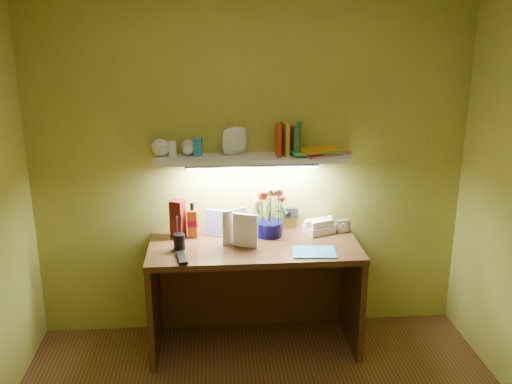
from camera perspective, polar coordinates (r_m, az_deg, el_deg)
The scene contains 13 objects.
desk at distance 3.95m, azimuth -0.14°, elevation -10.38°, with size 1.40×0.60×0.75m, color #381E0F.
flower_bouquet at distance 3.91m, azimuth 1.28°, elevation -1.93°, with size 0.22×0.22×0.35m, color #050535, non-canonical shape.
telephone at distance 4.01m, azimuth 6.31°, elevation -3.30°, with size 0.19×0.14×0.11m, color white, non-canonical shape.
desk_clock at distance 4.05m, azimuth 8.72°, elevation -3.37°, with size 0.09×0.04×0.09m, color #BBBCC0.
whisky_bottle at distance 3.92m, azimuth -6.37°, elevation -2.79°, with size 0.07×0.07×0.25m, color #A53A12, non-canonical shape.
whisky_box at distance 3.92m, azimuth -7.82°, elevation -2.68°, with size 0.08×0.08×0.26m, color #53110A.
pen_cup at distance 3.73m, azimuth -7.69°, elevation -4.43°, with size 0.07×0.07×0.18m, color black.
art_card at distance 3.94m, azimuth -3.76°, elevation -3.11°, with size 0.18×0.04×0.18m, color silver, non-canonical shape.
tv_remote at distance 3.60m, azimuth -7.42°, elevation -6.55°, with size 0.05×0.19×0.02m, color black.
blue_folder at distance 3.70m, azimuth 5.80°, elevation -5.98°, with size 0.28×0.20×0.01m, color #278DCF.
desk_book_a at distance 3.75m, azimuth -3.37°, elevation -3.67°, with size 0.18×0.02×0.24m, color white.
desk_book_b at distance 3.75m, azimuth -2.32°, elevation -3.72°, with size 0.17×0.02×0.23m, color white.
wall_shelf at distance 3.79m, azimuth 0.08°, elevation 3.96°, with size 1.33×0.34×0.25m.
Camera 1 is at (-0.27, -2.30, 2.19)m, focal length 40.00 mm.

